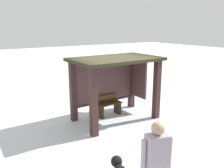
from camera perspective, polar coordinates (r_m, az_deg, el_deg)
name	(u,v)px	position (r m, az deg, el deg)	size (l,w,h in m)	color
ground_plane	(115,119)	(8.57, 0.87, -8.61)	(60.00, 60.00, 0.00)	silver
bus_shelter	(115,74)	(8.27, 0.73, 2.48)	(3.06, 1.89, 2.26)	#37211F
bench_left_inside	(109,107)	(8.79, -0.82, -5.61)	(0.98, 0.40, 0.77)	#553717
person_walking	(156,161)	(4.30, 10.90, -18.23)	(0.58, 0.37, 1.77)	#B3A3B3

